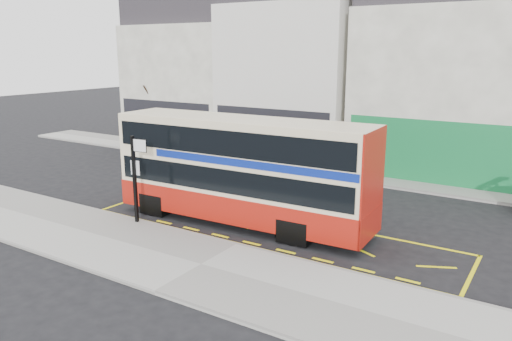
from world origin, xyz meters
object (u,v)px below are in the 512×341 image
Objects in this scene: car_silver at (217,155)px; street_tree_left at (155,93)px; double_decker_bus at (242,169)px; car_grey at (301,164)px; bus_stop_post at (136,172)px.

street_tree_left is at bearing 57.23° from car_silver.
car_grey is at bearing 99.01° from double_decker_bus.
bus_stop_post is (-3.16, -2.31, -0.02)m from double_decker_bus.
car_silver reaches higher than car_grey.
bus_stop_post is 0.61× the size of street_tree_left.
street_tree_left is at bearing 123.74° from bus_stop_post.
double_decker_bus reaches higher than car_silver.
bus_stop_post is 0.73× the size of car_silver.
car_grey is (-1.52, 7.78, -1.48)m from double_decker_bus.
double_decker_bus is 9.35m from car_silver.
street_tree_left is (-7.44, 3.20, 2.87)m from car_silver.
street_tree_left reaches higher than double_decker_bus.
double_decker_bus is at bearing -146.80° from car_silver.
bus_stop_post is 10.32m from car_grey.
double_decker_bus is at bearing 29.29° from bus_stop_post.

